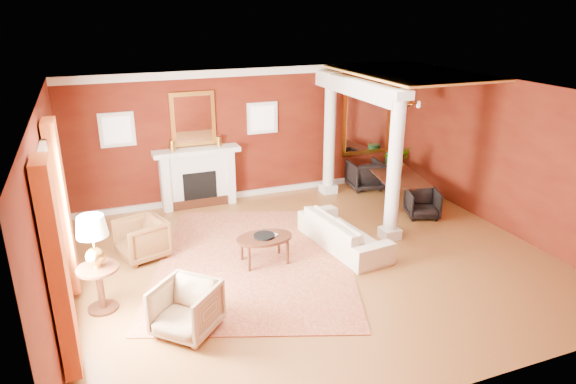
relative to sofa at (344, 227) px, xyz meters
name	(u,v)px	position (x,y,z in m)	size (l,w,h in m)	color
ground	(314,260)	(-0.71, -0.28, -0.40)	(8.00, 8.00, 0.00)	brown
room_shell	(317,148)	(-0.71, -0.28, 1.62)	(8.04, 7.04, 2.92)	#581C0C
fireplace	(198,177)	(-2.01, 3.03, 0.25)	(1.85, 0.42, 1.29)	silver
overmantel_mirror	(193,119)	(-2.01, 3.17, 1.50)	(0.95, 0.07, 1.15)	gold
flank_window_left	(117,130)	(-3.56, 3.18, 1.40)	(0.70, 0.07, 0.70)	silver
flank_window_right	(262,118)	(-0.46, 3.18, 1.40)	(0.70, 0.07, 0.70)	silver
left_window	(58,234)	(-4.61, -0.88, 1.03)	(0.21, 2.55, 2.60)	white
column_front	(395,166)	(0.99, 0.02, 1.03)	(0.36, 0.36, 2.80)	silver
column_back	(330,133)	(0.99, 2.72, 1.03)	(0.36, 0.36, 2.80)	silver
header_beam	(355,87)	(0.99, 1.62, 2.22)	(0.30, 3.20, 0.32)	silver
amber_ceiling	(409,73)	(2.14, 1.47, 2.47)	(2.30, 3.40, 0.04)	gold
dining_mirror	(366,120)	(2.19, 3.17, 1.15)	(1.30, 0.07, 1.70)	gold
chandelier	(408,103)	(2.19, 1.52, 1.85)	(0.60, 0.62, 0.75)	#B08937
crown_trim	(251,72)	(-0.71, 3.18, 2.42)	(8.00, 0.08, 0.16)	silver
base_trim	(254,193)	(-0.71, 3.18, -0.34)	(8.00, 0.08, 0.12)	silver
rug	(255,260)	(-1.68, 0.08, -0.39)	(3.28, 4.38, 0.02)	maroon
sofa	(344,227)	(0.00, 0.00, 0.00)	(2.04, 0.59, 0.80)	white
armchair_leopard	(141,237)	(-3.47, 0.91, 0.00)	(0.76, 0.72, 0.79)	black
armchair_stripe	(186,307)	(-3.17, -1.55, 0.00)	(0.77, 0.72, 0.79)	tan
coffee_table	(264,239)	(-1.55, -0.06, 0.05)	(0.97, 0.97, 0.49)	black
coffee_book	(268,231)	(-1.49, -0.08, 0.21)	(0.16, 0.02, 0.22)	black
side_table	(95,248)	(-4.21, -0.55, 0.59)	(0.59, 0.59, 1.47)	black
dining_table	(399,181)	(2.22, 1.66, 0.08)	(1.71, 0.60, 0.95)	black
dining_chair_near	(423,202)	(2.16, 0.66, -0.07)	(0.63, 0.59, 0.65)	black
dining_chair_far	(365,173)	(1.92, 2.65, -0.02)	(0.73, 0.69, 0.76)	black
green_urn	(391,171)	(2.69, 2.72, -0.08)	(0.34, 0.34, 0.81)	#15411C
potted_plant	(397,148)	(2.15, 1.72, 0.81)	(0.59, 0.66, 0.51)	#26591E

